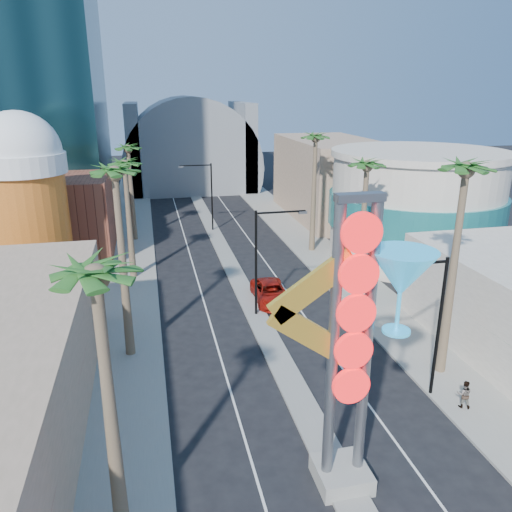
{
  "coord_description": "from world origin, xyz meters",
  "views": [
    {
      "loc": [
        -7.24,
        -13.01,
        15.98
      ],
      "look_at": [
        -0.27,
        18.78,
        5.09
      ],
      "focal_mm": 35.0,
      "sensor_mm": 36.0,
      "label": 1
    }
  ],
  "objects": [
    {
      "name": "brick_filler_west",
      "position": [
        -16.0,
        38.0,
        4.0
      ],
      "size": [
        10.0,
        10.0,
        8.0
      ],
      "primitive_type": "cube",
      "color": "brown",
      "rests_on": "ground"
    },
    {
      "name": "palm_1",
      "position": [
        -9.0,
        16.0,
        10.82
      ],
      "size": [
        2.4,
        2.4,
        12.7
      ],
      "color": "brown",
      "rests_on": "ground"
    },
    {
      "name": "palm_5",
      "position": [
        9.0,
        10.0,
        11.27
      ],
      "size": [
        2.4,
        2.4,
        13.2
      ],
      "color": "brown",
      "rests_on": "ground"
    },
    {
      "name": "turquoise_building",
      "position": [
        18.0,
        30.0,
        5.25
      ],
      "size": [
        16.6,
        16.6,
        10.6
      ],
      "color": "beige",
      "rests_on": "ground"
    },
    {
      "name": "streetlight_0",
      "position": [
        0.55,
        20.0,
        4.88
      ],
      "size": [
        3.79,
        0.25,
        8.0
      ],
      "color": "black",
      "rests_on": "ground"
    },
    {
      "name": "palm_2",
      "position": [
        -9.0,
        30.0,
        9.48
      ],
      "size": [
        2.4,
        2.4,
        11.2
      ],
      "color": "brown",
      "rests_on": "ground"
    },
    {
      "name": "pedestrian_b",
      "position": [
        8.14,
        6.46,
        0.92
      ],
      "size": [
        0.93,
        0.85,
        1.53
      ],
      "primitive_type": "imported",
      "rotation": [
        0.0,
        0.0,
        2.68
      ],
      "color": "gray",
      "rests_on": "sidewalk_east"
    },
    {
      "name": "palm_6",
      "position": [
        9.0,
        22.0,
        9.93
      ],
      "size": [
        2.4,
        2.4,
        11.7
      ],
      "color": "brown",
      "rests_on": "ground"
    },
    {
      "name": "palm_7",
      "position": [
        9.0,
        34.0,
        10.82
      ],
      "size": [
        2.4,
        2.4,
        12.7
      ],
      "color": "brown",
      "rests_on": "ground"
    },
    {
      "name": "neon_sign",
      "position": [
        0.82,
        2.96,
        7.31
      ],
      "size": [
        6.53,
        2.6,
        12.55
      ],
      "color": "gray",
      "rests_on": "ground"
    },
    {
      "name": "palm_3",
      "position": [
        -9.0,
        42.0,
        9.48
      ],
      "size": [
        2.4,
        2.4,
        11.2
      ],
      "color": "brown",
      "rests_on": "ground"
    },
    {
      "name": "median",
      "position": [
        0.0,
        38.0,
        0.07
      ],
      "size": [
        1.6,
        84.0,
        0.15
      ],
      "primitive_type": "cube",
      "color": "gray",
      "rests_on": "ground"
    },
    {
      "name": "filler_east",
      "position": [
        16.0,
        48.0,
        5.0
      ],
      "size": [
        10.0,
        20.0,
        10.0
      ],
      "primitive_type": "cube",
      "color": "#9C8064",
      "rests_on": "ground"
    },
    {
      "name": "canopy",
      "position": [
        0.0,
        72.0,
        4.31
      ],
      "size": [
        22.0,
        16.0,
        22.0
      ],
      "color": "slate",
      "rests_on": "ground"
    },
    {
      "name": "sidewalk_west",
      "position": [
        -9.5,
        35.0,
        0.07
      ],
      "size": [
        5.0,
        100.0,
        0.15
      ],
      "primitive_type": "cube",
      "color": "gray",
      "rests_on": "ground"
    },
    {
      "name": "streetlight_2",
      "position": [
        6.72,
        8.0,
        4.83
      ],
      "size": [
        3.45,
        0.25,
        8.0
      ],
      "color": "black",
      "rests_on": "ground"
    },
    {
      "name": "palm_0",
      "position": [
        -9.0,
        2.0,
        9.93
      ],
      "size": [
        2.4,
        2.4,
        11.7
      ],
      "color": "brown",
      "rests_on": "ground"
    },
    {
      "name": "streetlight_1",
      "position": [
        -0.55,
        44.0,
        4.88
      ],
      "size": [
        3.79,
        0.25,
        8.0
      ],
      "color": "black",
      "rests_on": "ground"
    },
    {
      "name": "red_pickup",
      "position": [
        1.68,
        22.26,
        0.76
      ],
      "size": [
        2.69,
        5.57,
        1.53
      ],
      "primitive_type": "imported",
      "rotation": [
        0.0,
        0.0,
        -0.03
      ],
      "color": "#B1170D",
      "rests_on": "ground"
    },
    {
      "name": "beer_mug",
      "position": [
        -17.0,
        30.0,
        7.84
      ],
      "size": [
        7.0,
        7.0,
        14.5
      ],
      "color": "#BA5718",
      "rests_on": "ground"
    },
    {
      "name": "sidewalk_east",
      "position": [
        9.5,
        35.0,
        0.07
      ],
      "size": [
        5.0,
        100.0,
        0.15
      ],
      "primitive_type": "cube",
      "color": "gray",
      "rests_on": "ground"
    }
  ]
}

